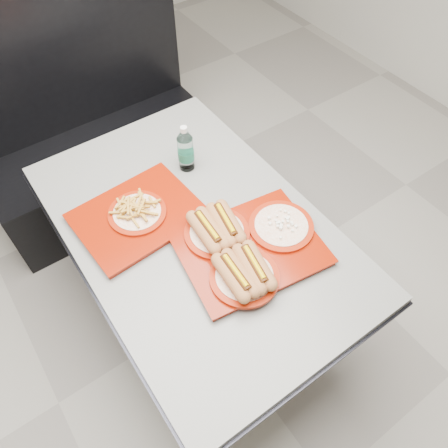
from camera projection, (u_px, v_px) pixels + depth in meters
ground at (203, 312)px, 2.30m from camera, size 6.00×6.00×0.00m
diner_table at (197, 250)px, 1.84m from camera, size 0.92×1.42×0.75m
booth_bench at (97, 140)px, 2.53m from camera, size 1.30×0.57×1.35m
tray_near at (245, 246)px, 1.60m from camera, size 0.56×0.48×0.11m
tray_far at (138, 214)px, 1.71m from camera, size 0.49×0.40×0.09m
water_bottle at (186, 151)px, 1.83m from camera, size 0.07×0.07×0.22m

